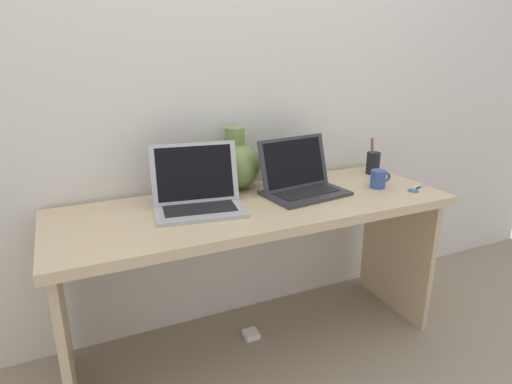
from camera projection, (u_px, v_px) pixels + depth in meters
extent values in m
plane|color=gray|center=(256.00, 344.00, 2.09)|extent=(6.00, 6.00, 0.00)
cube|color=silver|center=(226.00, 81.00, 2.00)|extent=(4.40, 0.04, 2.40)
cube|color=#D1B78C|center=(256.00, 208.00, 1.87)|extent=(1.70, 0.59, 0.04)
cube|color=#D1B78C|center=(63.00, 327.00, 1.66)|extent=(0.03, 0.50, 0.68)
cube|color=#D1B78C|center=(396.00, 249.00, 2.30)|extent=(0.03, 0.50, 0.68)
cube|color=#B2B2B7|center=(200.00, 209.00, 1.77)|extent=(0.39, 0.31, 0.01)
cube|color=black|center=(199.00, 207.00, 1.77)|extent=(0.31, 0.20, 0.00)
cube|color=#B2B2B7|center=(195.00, 173.00, 1.81)|extent=(0.37, 0.13, 0.24)
cube|color=black|center=(195.00, 173.00, 1.81)|extent=(0.32, 0.12, 0.21)
cube|color=#333338|center=(305.00, 193.00, 1.96)|extent=(0.39, 0.29, 0.01)
cube|color=black|center=(305.00, 191.00, 1.96)|extent=(0.30, 0.18, 0.00)
cube|color=#333338|center=(294.00, 163.00, 2.00)|extent=(0.36, 0.12, 0.23)
cube|color=black|center=(294.00, 163.00, 2.00)|extent=(0.32, 0.11, 0.20)
ellipsoid|color=#75934C|center=(235.00, 165.00, 2.03)|extent=(0.24, 0.24, 0.22)
cylinder|color=#75934C|center=(234.00, 136.00, 1.99)|extent=(0.09, 0.09, 0.08)
cylinder|color=#335199|center=(378.00, 179.00, 2.05)|extent=(0.07, 0.07, 0.08)
torus|color=#335199|center=(386.00, 177.00, 2.07)|extent=(0.05, 0.01, 0.05)
cylinder|color=black|center=(373.00, 163.00, 2.28)|extent=(0.07, 0.07, 0.11)
cylinder|color=#4CA566|center=(372.00, 153.00, 2.25)|extent=(0.01, 0.04, 0.15)
cylinder|color=#D83359|center=(373.00, 153.00, 2.25)|extent=(0.02, 0.02, 0.16)
cube|color=#B7B7BC|center=(420.00, 187.00, 2.07)|extent=(0.09, 0.06, 0.00)
cube|color=#B7B7BC|center=(421.00, 187.00, 2.06)|extent=(0.10, 0.04, 0.00)
torus|color=#338CBF|center=(415.00, 191.00, 2.01)|extent=(0.03, 0.03, 0.01)
torus|color=#338CBF|center=(412.00, 190.00, 2.02)|extent=(0.03, 0.04, 0.01)
cube|color=white|center=(251.00, 334.00, 2.14)|extent=(0.07, 0.07, 0.03)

